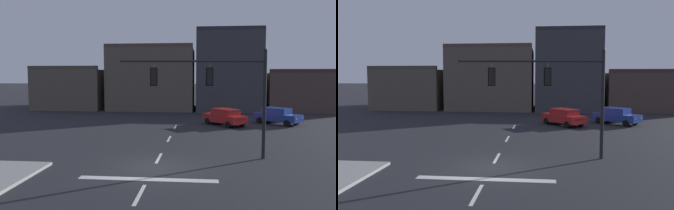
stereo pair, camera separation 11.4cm
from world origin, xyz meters
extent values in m
plane|color=#232328|center=(0.00, 0.00, 0.00)|extent=(400.00, 400.00, 0.00)
cube|color=silver|center=(0.00, -2.00, 0.00)|extent=(6.40, 0.50, 0.01)
cube|color=silver|center=(0.00, -4.00, 0.00)|extent=(0.16, 2.40, 0.01)
cube|color=silver|center=(0.00, 2.00, 0.00)|extent=(0.16, 2.40, 0.01)
cube|color=silver|center=(0.00, 8.00, 0.00)|extent=(0.16, 2.40, 0.01)
cube|color=silver|center=(0.00, 14.00, 0.00)|extent=(0.16, 2.40, 0.01)
cylinder|color=black|center=(5.92, 2.49, 3.04)|extent=(0.20, 0.20, 6.08)
cylinder|color=black|center=(1.91, 2.04, 5.51)|extent=(8.03, 1.02, 0.12)
sphere|color=black|center=(5.92, 2.49, 6.13)|extent=(0.18, 0.18, 0.18)
cylinder|color=#56565B|center=(2.84, 2.14, 5.27)|extent=(0.03, 0.03, 0.35)
cube|color=black|center=(2.84, 2.14, 4.65)|extent=(0.32, 0.27, 0.90)
sphere|color=red|center=(2.82, 2.27, 4.93)|extent=(0.20, 0.20, 0.20)
sphere|color=#2D2314|center=(2.82, 2.27, 4.65)|extent=(0.20, 0.20, 0.20)
sphere|color=black|center=(2.82, 2.27, 4.36)|extent=(0.20, 0.20, 0.20)
cube|color=black|center=(2.84, 2.12, 4.65)|extent=(0.42, 0.08, 1.02)
cylinder|color=#56565B|center=(-0.24, 1.80, 5.27)|extent=(0.03, 0.03, 0.35)
cube|color=black|center=(-0.24, 1.80, 4.65)|extent=(0.32, 0.27, 0.90)
sphere|color=red|center=(-0.26, 1.92, 4.93)|extent=(0.20, 0.20, 0.20)
sphere|color=#2D2314|center=(-0.26, 1.92, 4.65)|extent=(0.20, 0.20, 0.20)
sphere|color=black|center=(-0.26, 1.92, 4.36)|extent=(0.20, 0.20, 0.20)
cube|color=black|center=(-0.24, 1.78, 4.65)|extent=(0.42, 0.08, 1.02)
cube|color=#A81E1E|center=(4.58, 15.42, 0.70)|extent=(4.15, 4.56, 0.70)
cube|color=#A81E1E|center=(4.67, 15.30, 1.33)|extent=(2.79, 2.92, 0.56)
cube|color=#2D3842|center=(4.19, 15.90, 1.31)|extent=(1.34, 1.14, 0.47)
cube|color=#2D3842|center=(5.40, 14.39, 1.31)|extent=(1.32, 1.12, 0.46)
cylinder|color=black|center=(3.01, 16.03, 0.32)|extent=(0.57, 0.64, 0.64)
cylinder|color=black|center=(4.34, 17.09, 0.32)|extent=(0.57, 0.64, 0.64)
cylinder|color=black|center=(4.82, 13.76, 0.32)|extent=(0.57, 0.64, 0.64)
cylinder|color=black|center=(6.15, 14.82, 0.32)|extent=(0.57, 0.64, 0.64)
sphere|color=silver|center=(2.77, 16.77, 0.75)|extent=(0.16, 0.16, 0.16)
sphere|color=silver|center=(3.67, 17.49, 0.75)|extent=(0.16, 0.16, 0.16)
cube|color=maroon|center=(5.94, 13.72, 0.78)|extent=(1.09, 0.88, 0.12)
cube|color=navy|center=(9.82, 16.75, 0.70)|extent=(4.47, 4.29, 0.70)
cube|color=navy|center=(9.71, 16.85, 1.33)|extent=(2.90, 2.84, 0.56)
cube|color=#2D3842|center=(10.27, 16.33, 1.31)|extent=(1.20, 1.29, 0.47)
cube|color=#2D3842|center=(8.84, 17.63, 1.31)|extent=(1.18, 1.27, 0.46)
cylinder|color=black|center=(11.46, 16.40, 0.32)|extent=(0.62, 0.59, 0.64)
cylinder|color=black|center=(10.32, 15.14, 0.32)|extent=(0.62, 0.59, 0.64)
cylinder|color=black|center=(9.31, 18.35, 0.32)|extent=(0.62, 0.59, 0.64)
cylinder|color=black|center=(8.17, 17.09, 0.32)|extent=(0.62, 0.59, 0.64)
sphere|color=silver|center=(11.82, 15.71, 0.75)|extent=(0.16, 0.16, 0.16)
sphere|color=silver|center=(11.04, 14.85, 0.75)|extent=(0.16, 0.16, 0.16)
cube|color=maroon|center=(8.20, 18.21, 0.78)|extent=(0.95, 1.04, 0.12)
cube|color=brown|center=(-16.18, 33.15, 2.79)|extent=(9.57, 13.02, 5.59)
cube|color=#493F35|center=(-16.18, 26.94, 5.84)|extent=(9.57, 0.60, 0.50)
cube|color=brown|center=(-4.59, 31.72, 4.22)|extent=(11.64, 10.17, 8.43)
cube|color=#493F35|center=(-4.59, 26.94, 8.68)|extent=(11.64, 0.60, 0.50)
cube|color=#38383D|center=(5.99, 32.02, 5.24)|extent=(8.64, 10.76, 10.48)
cube|color=#2B2B30|center=(5.99, 26.94, 10.73)|extent=(8.64, 0.60, 0.50)
cube|color=#473833|center=(16.61, 31.87, 2.55)|extent=(11.29, 10.46, 5.09)
cube|color=#3A2B26|center=(16.61, 26.94, 5.34)|extent=(11.29, 0.60, 0.50)
camera|label=1|loc=(2.41, -16.79, 4.66)|focal=36.03mm
camera|label=2|loc=(2.53, -16.78, 4.66)|focal=36.03mm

